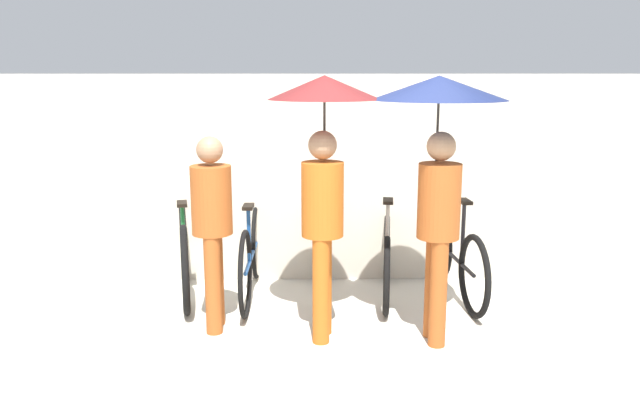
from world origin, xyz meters
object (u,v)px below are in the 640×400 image
object	(u,v)px
parked_bicycle_4	(455,256)
pedestrian_trailing	(439,134)
parked_bicycle_0	(184,253)
pedestrian_leading	(212,220)
parked_bicycle_1	(252,254)
pedestrian_center	(324,143)
parked_bicycle_3	(387,256)
parked_bicycle_2	(319,255)

from	to	relation	value
parked_bicycle_4	pedestrian_trailing	xyz separation A→B (m)	(-0.38, -0.91, 1.23)
parked_bicycle_0	pedestrian_leading	world-z (taller)	pedestrian_leading
parked_bicycle_1	pedestrian_center	size ratio (longest dim) A/B	0.89
parked_bicycle_0	parked_bicycle_3	distance (m)	1.89
parked_bicycle_2	parked_bicycle_3	size ratio (longest dim) A/B	1.06
parked_bicycle_0	pedestrian_trailing	bearing A→B (deg)	-126.84
parked_bicycle_0	pedestrian_center	world-z (taller)	pedestrian_center
parked_bicycle_3	pedestrian_center	size ratio (longest dim) A/B	0.84
parked_bicycle_1	parked_bicycle_2	size ratio (longest dim) A/B	0.99
parked_bicycle_4	parked_bicycle_3	bearing A→B (deg)	78.90
pedestrian_center	parked_bicycle_3	bearing A→B (deg)	63.26
parked_bicycle_2	pedestrian_center	size ratio (longest dim) A/B	0.90
parked_bicycle_4	pedestrian_leading	distance (m)	2.31
pedestrian_center	parked_bicycle_2	bearing A→B (deg)	98.03
parked_bicycle_2	parked_bicycle_4	world-z (taller)	parked_bicycle_4
parked_bicycle_1	pedestrian_trailing	distance (m)	2.15
pedestrian_leading	pedestrian_center	world-z (taller)	pedestrian_center
parked_bicycle_4	pedestrian_center	xyz separation A→B (m)	(-1.24, -0.86, 1.15)
pedestrian_leading	pedestrian_trailing	xyz separation A→B (m)	(1.73, -0.16, 0.69)
parked_bicycle_0	pedestrian_trailing	distance (m)	2.64
parked_bicycle_1	pedestrian_center	world-z (taller)	pedestrian_center
parked_bicycle_3	parked_bicycle_2	bearing A→B (deg)	101.87
parked_bicycle_3	pedestrian_leading	world-z (taller)	pedestrian_leading
parked_bicycle_1	pedestrian_leading	bearing A→B (deg)	164.27
parked_bicycle_0	pedestrian_leading	size ratio (longest dim) A/B	1.09
parked_bicycle_4	pedestrian_leading	xyz separation A→B (m)	(-2.11, -0.75, 0.53)
parked_bicycle_3	pedestrian_center	distance (m)	1.61
pedestrian_leading	pedestrian_trailing	bearing A→B (deg)	-7.42
parked_bicycle_3	parked_bicycle_4	size ratio (longest dim) A/B	0.99
parked_bicycle_2	parked_bicycle_4	distance (m)	1.26
parked_bicycle_1	parked_bicycle_0	bearing A→B (deg)	87.49
parked_bicycle_1	parked_bicycle_2	bearing A→B (deg)	-91.41
parked_bicycle_4	parked_bicycle_0	bearing A→B (deg)	83.71
parked_bicycle_3	parked_bicycle_4	xyz separation A→B (m)	(0.63, -0.07, 0.01)
parked_bicycle_0	parked_bicycle_2	world-z (taller)	parked_bicycle_0
parked_bicycle_0	parked_bicycle_2	size ratio (longest dim) A/B	0.94
parked_bicycle_2	pedestrian_leading	size ratio (longest dim) A/B	1.16
pedestrian_trailing	parked_bicycle_1	bearing A→B (deg)	146.24
parked_bicycle_0	parked_bicycle_3	world-z (taller)	parked_bicycle_3
parked_bicycle_0	parked_bicycle_2	xyz separation A→B (m)	(1.26, -0.05, -0.01)
parked_bicycle_2	parked_bicycle_3	bearing A→B (deg)	-86.52
parked_bicycle_1	parked_bicycle_2	xyz separation A→B (m)	(0.63, -0.02, -0.01)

